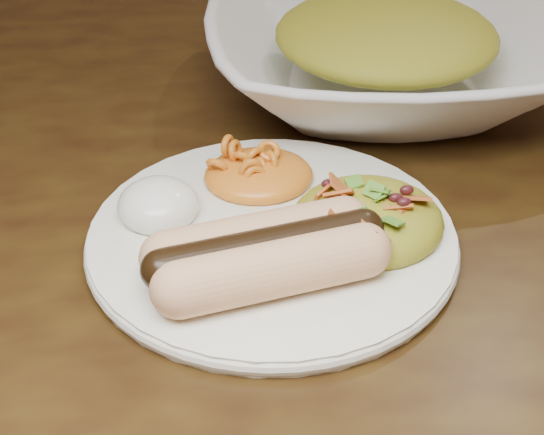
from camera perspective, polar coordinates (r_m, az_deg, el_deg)
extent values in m
cube|color=black|center=(0.57, -11.74, -2.57)|extent=(1.60, 0.90, 0.04)
cylinder|color=white|center=(0.53, 0.00, -1.42)|extent=(0.28, 0.28, 0.01)
cylinder|color=#F3A77B|center=(0.47, -0.19, -3.73)|extent=(0.11, 0.05, 0.03)
cylinder|color=#F3A77B|center=(0.49, -0.62, -1.40)|extent=(0.11, 0.05, 0.03)
cylinder|color=black|center=(0.48, -0.42, -2.16)|extent=(0.12, 0.05, 0.02)
ellipsoid|color=gold|center=(0.57, -0.93, 3.79)|extent=(0.09, 0.09, 0.03)
ellipsoid|color=white|center=(0.53, -7.86, 1.56)|extent=(0.06, 0.06, 0.03)
ellipsoid|color=#BC7327|center=(0.52, 6.59, 0.30)|extent=(0.10, 0.09, 0.04)
imported|color=white|center=(0.70, 7.72, 10.96)|extent=(0.32, 0.32, 0.07)
ellipsoid|color=#BC7327|center=(0.70, 7.81, 12.01)|extent=(0.22, 0.22, 0.04)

